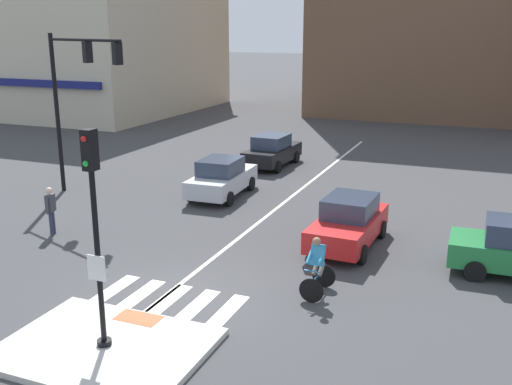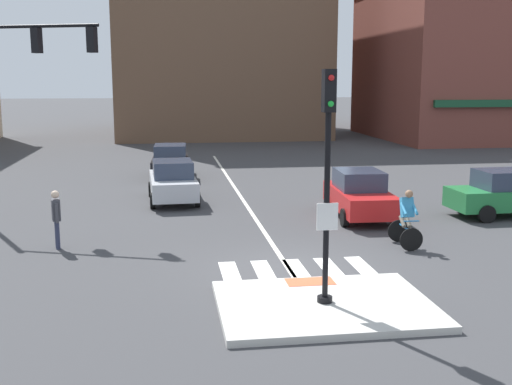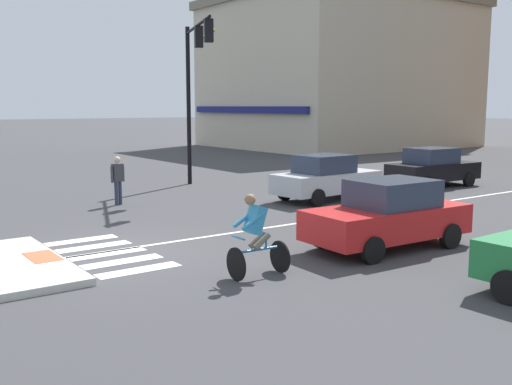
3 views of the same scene
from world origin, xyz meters
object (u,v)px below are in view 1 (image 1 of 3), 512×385
object	(u,v)px
traffic_light_mast	(74,86)
car_silver_westbound_far	(222,178)
signal_pole	(95,220)
cyclist	(318,265)
car_red_eastbound_mid	(349,222)
pedestrian_at_curb_left	(51,207)
car_black_westbound_distant	(272,151)

from	to	relation	value
traffic_light_mast	car_silver_westbound_far	bearing A→B (deg)	23.04
signal_pole	cyclist	bearing A→B (deg)	51.80
signal_pole	traffic_light_mast	world-z (taller)	traffic_light_mast
car_silver_westbound_far	car_red_eastbound_mid	distance (m)	7.40
car_red_eastbound_mid	pedestrian_at_curb_left	xyz separation A→B (m)	(-9.69, -2.71, 0.17)
car_black_westbound_distant	cyclist	size ratio (longest dim) A/B	2.48
traffic_light_mast	pedestrian_at_curb_left	world-z (taller)	traffic_light_mast
car_silver_westbound_far	pedestrian_at_curb_left	xyz separation A→B (m)	(-3.35, -6.53, 0.17)
signal_pole	car_silver_westbound_far	size ratio (longest dim) A/B	1.15
cyclist	car_black_westbound_distant	bearing A→B (deg)	115.12
car_red_eastbound_mid	pedestrian_at_curb_left	bearing A→B (deg)	-164.36
traffic_light_mast	cyclist	distance (m)	13.60
car_silver_westbound_far	car_red_eastbound_mid	size ratio (longest dim) A/B	1.00
car_black_westbound_distant	pedestrian_at_curb_left	xyz separation A→B (m)	(-3.33, -12.58, 0.17)
cyclist	signal_pole	bearing A→B (deg)	-128.20
car_red_eastbound_mid	signal_pole	bearing A→B (deg)	-111.87
traffic_light_mast	car_black_westbound_distant	distance (m)	10.63
signal_pole	pedestrian_at_curb_left	distance (m)	8.76
traffic_light_mast	cyclist	world-z (taller)	traffic_light_mast
traffic_light_mast	signal_pole	bearing A→B (deg)	-50.10
car_silver_westbound_far	cyclist	world-z (taller)	cyclist
traffic_light_mast	car_red_eastbound_mid	xyz separation A→B (m)	(11.73, -1.52, -3.81)
pedestrian_at_curb_left	signal_pole	bearing A→B (deg)	-42.32
car_red_eastbound_mid	car_black_westbound_distant	distance (m)	11.74
traffic_light_mast	pedestrian_at_curb_left	distance (m)	5.94
signal_pole	pedestrian_at_curb_left	world-z (taller)	signal_pole
traffic_light_mast	cyclist	bearing A→B (deg)	-24.86
cyclist	pedestrian_at_curb_left	bearing A→B (deg)	172.70
traffic_light_mast	car_red_eastbound_mid	size ratio (longest dim) A/B	1.60
signal_pole	car_silver_westbound_far	xyz separation A→B (m)	(-2.95, 12.26, -2.22)
traffic_light_mast	car_red_eastbound_mid	bearing A→B (deg)	-7.41
car_red_eastbound_mid	car_black_westbound_distant	size ratio (longest dim) A/B	1.00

